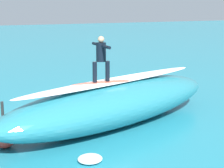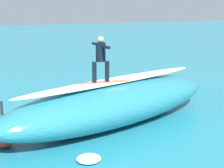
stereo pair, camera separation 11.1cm
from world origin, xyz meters
TOP-DOWN VIEW (x-y plane):
  - ground_plane at (0.00, 0.00)m, footprint 120.00×120.00m
  - wave_crest at (-0.22, 1.51)m, footprint 9.28×5.02m
  - wave_foam_lip at (-0.22, 1.51)m, footprint 7.52×3.13m
  - surfboard_riding at (0.39, 1.71)m, footprint 2.13×0.52m
  - surfer_riding at (0.39, 1.71)m, footprint 0.58×1.38m
  - surfboard_paddling at (-1.44, -0.63)m, footprint 0.66×2.05m
  - surfer_paddling at (-1.45, -0.76)m, footprint 0.44×1.77m
  - buoy_marker at (3.54, 2.07)m, footprint 0.79×0.79m
  - foam_patch_near at (-2.08, -1.18)m, footprint 0.56×0.65m
  - foam_patch_mid at (1.67, 3.99)m, footprint 0.69×0.66m
  - foam_patch_far at (-2.21, 0.55)m, footprint 1.35×1.35m

SIDE VIEW (x-z plane):
  - ground_plane at x=0.00m, z-range 0.00..0.00m
  - surfboard_paddling at x=-1.44m, z-range 0.00..0.09m
  - foam_patch_far at x=-2.21m, z-range 0.00..0.09m
  - foam_patch_near at x=-2.08m, z-range 0.00..0.15m
  - foam_patch_mid at x=1.67m, z-range 0.00..0.17m
  - surfer_paddling at x=-1.45m, z-range 0.06..0.38m
  - buoy_marker at x=3.54m, z-range -0.27..1.08m
  - wave_crest at x=-0.22m, z-range 0.00..1.48m
  - wave_foam_lip at x=-0.22m, z-range 1.48..1.56m
  - surfboard_riding at x=0.39m, z-range 1.48..1.57m
  - surfer_riding at x=0.39m, z-range 1.69..3.14m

